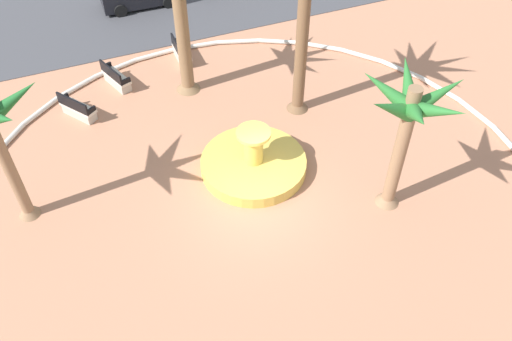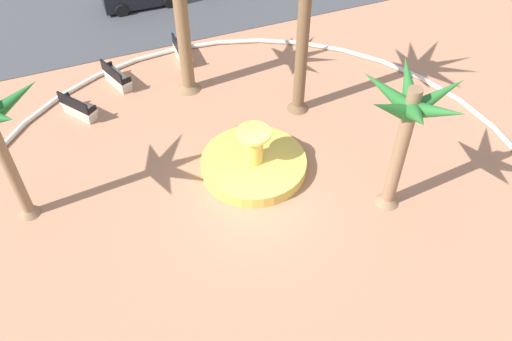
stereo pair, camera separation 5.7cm
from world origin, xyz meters
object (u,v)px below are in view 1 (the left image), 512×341
at_px(fountain, 254,163).
at_px(bench_southwest, 181,54).
at_px(palm_tree_far_side, 179,2).
at_px(bench_east, 78,110).
at_px(bench_southeast, 116,79).
at_px(palm_tree_mid_plaza, 408,119).

xyz_separation_m(fountain, bench_southwest, (-0.43, 7.61, 0.07)).
height_order(palm_tree_far_side, bench_east, palm_tree_far_side).
bearing_deg(palm_tree_far_side, bench_east, -178.55).
height_order(palm_tree_far_side, bench_southeast, palm_tree_far_side).
distance_m(bench_east, bench_southeast, 2.35).
xyz_separation_m(palm_tree_far_side, bench_southwest, (0.34, 2.15, -3.63)).
bearing_deg(palm_tree_far_side, fountain, -81.96).
distance_m(palm_tree_mid_plaza, bench_southwest, 12.01).
bearing_deg(palm_tree_far_side, bench_southwest, 81.02).
distance_m(palm_tree_far_side, bench_east, 5.84).
xyz_separation_m(palm_tree_mid_plaza, bench_east, (-8.95, 8.54, -3.34)).
height_order(palm_tree_mid_plaza, palm_tree_far_side, palm_tree_far_side).
distance_m(palm_tree_mid_plaza, palm_tree_far_side, 9.70).
relative_size(palm_tree_far_side, bench_southwest, 3.43).
relative_size(palm_tree_mid_plaza, palm_tree_far_side, 0.91).
bearing_deg(bench_southeast, bench_east, -140.90).
relative_size(bench_east, bench_southeast, 0.95).
relative_size(fountain, palm_tree_mid_plaza, 0.75).
bearing_deg(fountain, palm_tree_far_side, 98.04).
xyz_separation_m(palm_tree_far_side, bench_east, (-4.58, -0.12, -3.63)).
bearing_deg(bench_southwest, bench_east, -155.26).
height_order(fountain, palm_tree_mid_plaza, palm_tree_mid_plaza).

